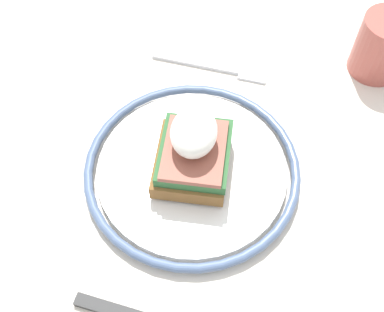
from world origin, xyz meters
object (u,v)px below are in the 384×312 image
(fork, at_px, (216,67))
(sandwich, at_px, (193,150))
(plate, at_px, (192,169))
(cup, at_px, (383,45))

(fork, bearing_deg, sandwich, -2.73)
(plate, height_order, sandwich, sandwich)
(sandwich, height_order, cup, sandwich)
(sandwich, xyz_separation_m, cup, (-0.19, 0.21, -0.00))
(fork, bearing_deg, plate, -3.15)
(fork, distance_m, cup, 0.21)
(plate, height_order, fork, plate)
(fork, bearing_deg, cup, 98.23)
(plate, distance_m, sandwich, 0.04)
(plate, bearing_deg, sandwich, 142.19)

